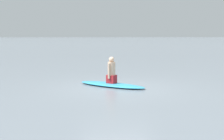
# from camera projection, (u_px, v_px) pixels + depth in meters

# --- Properties ---
(ground_plane) EXTENTS (400.00, 400.00, 0.00)m
(ground_plane) POSITION_uv_depth(u_px,v_px,m) (118.00, 88.00, 10.82)
(ground_plane) COLOR gray
(surfboard) EXTENTS (2.32, 2.55, 0.12)m
(surfboard) POSITION_uv_depth(u_px,v_px,m) (112.00, 85.00, 11.08)
(surfboard) COLOR #339EC6
(surfboard) RESTS_ON ground
(person_paddler) EXTENTS (0.39, 0.40, 0.94)m
(person_paddler) POSITION_uv_depth(u_px,v_px,m) (112.00, 71.00, 11.02)
(person_paddler) COLOR #A51E23
(person_paddler) RESTS_ON surfboard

